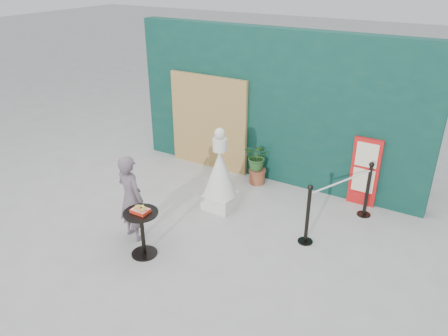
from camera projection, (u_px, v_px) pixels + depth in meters
ground at (184, 256)px, 6.69m from camera, size 60.00×60.00×0.00m
back_wall at (275, 107)px, 8.48m from camera, size 6.00×0.30×3.00m
bamboo_fence at (209, 123)px, 9.18m from camera, size 1.80×0.08×2.00m
woman at (131, 198)px, 6.86m from camera, size 0.58×0.45×1.44m
menu_board at (365, 172)px, 7.83m from camera, size 0.50×0.07×1.30m
statue at (220, 177)px, 7.72m from camera, size 0.60×0.60×1.54m
cafe_table at (142, 227)px, 6.52m from camera, size 0.52×0.52×0.75m
food_basket at (141, 210)px, 6.39m from camera, size 0.26×0.19×0.11m
planter at (258, 160)px, 8.65m from camera, size 0.51×0.44×0.87m
stanchion_barrier at (339, 202)px, 7.17m from camera, size 0.84×1.54×1.03m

